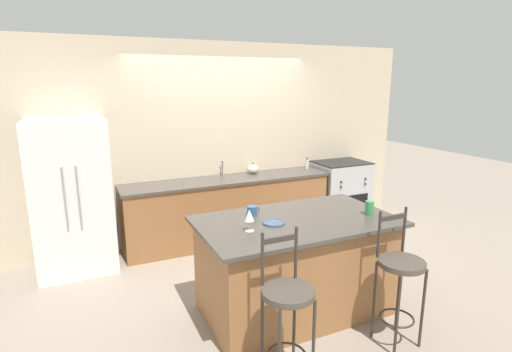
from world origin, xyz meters
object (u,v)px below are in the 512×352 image
object	(u,v)px
oven_range	(340,192)
tumbler_cup	(369,208)
refrigerator	(72,197)
bar_stool_near	(287,307)
soap_bottle	(307,164)
pumpkin_decoration	(253,169)
wine_glass	(249,216)
coffee_mug	(252,211)
dinner_plate	(274,223)
bar_stool_far	(400,276)

from	to	relation	value
oven_range	tumbler_cup	bearing A→B (deg)	-120.27
refrigerator	bar_stool_near	size ratio (longest dim) A/B	1.54
refrigerator	soap_bottle	world-z (taller)	refrigerator
bar_stool_near	pumpkin_decoration	xyz separation A→B (m)	(1.02, 2.87, 0.35)
wine_glass	soap_bottle	size ratio (longest dim) A/B	1.14
coffee_mug	pumpkin_decoration	size ratio (longest dim) A/B	0.74
oven_range	coffee_mug	world-z (taller)	coffee_mug
bar_stool_near	dinner_plate	size ratio (longest dim) A/B	5.71
coffee_mug	wine_glass	bearing A→B (deg)	-117.55
bar_stool_far	tumbler_cup	size ratio (longest dim) A/B	8.50
refrigerator	pumpkin_decoration	distance (m)	2.38
refrigerator	oven_range	world-z (taller)	refrigerator
wine_glass	coffee_mug	bearing A→B (deg)	62.45
oven_range	refrigerator	bearing A→B (deg)	-179.19
bar_stool_far	dinner_plate	size ratio (longest dim) A/B	5.71
bar_stool_far	soap_bottle	distance (m)	2.95
bar_stool_far	coffee_mug	world-z (taller)	bar_stool_far
bar_stool_far	pumpkin_decoration	bearing A→B (deg)	90.97
bar_stool_near	tumbler_cup	distance (m)	1.43
oven_range	tumbler_cup	size ratio (longest dim) A/B	7.16
bar_stool_near	pumpkin_decoration	bearing A→B (deg)	70.36
coffee_mug	bar_stool_far	bearing A→B (deg)	-50.76
oven_range	bar_stool_far	xyz separation A→B (m)	(-1.38, -2.69, 0.13)
tumbler_cup	pumpkin_decoration	xyz separation A→B (m)	(-0.21, 2.24, -0.04)
dinner_plate	tumbler_cup	bearing A→B (deg)	-9.83
oven_range	soap_bottle	world-z (taller)	soap_bottle
bar_stool_far	coffee_mug	xyz separation A→B (m)	(-0.86, 1.05, 0.37)
pumpkin_decoration	oven_range	bearing A→B (deg)	-6.09
oven_range	bar_stool_far	size ratio (longest dim) A/B	0.84
dinner_plate	soap_bottle	distance (m)	2.60
refrigerator	coffee_mug	world-z (taller)	refrigerator
pumpkin_decoration	soap_bottle	xyz separation A→B (m)	(0.88, -0.03, 0.00)
oven_range	bar_stool_near	distance (m)	3.66
bar_stool_near	wine_glass	xyz separation A→B (m)	(0.02, 0.71, 0.46)
wine_glass	coffee_mug	world-z (taller)	wine_glass
coffee_mug	bar_stool_near	bearing A→B (deg)	-101.09
dinner_plate	soap_bottle	size ratio (longest dim) A/B	1.19
coffee_mug	soap_bottle	bearing A→B (deg)	46.06
soap_bottle	tumbler_cup	bearing A→B (deg)	-106.90
dinner_plate	soap_bottle	bearing A→B (deg)	51.74
dinner_plate	soap_bottle	xyz separation A→B (m)	(1.61, 2.04, 0.02)
oven_range	pumpkin_decoration	xyz separation A→B (m)	(-1.43, 0.15, 0.47)
tumbler_cup	refrigerator	bearing A→B (deg)	141.69
bar_stool_near	dinner_plate	xyz separation A→B (m)	(0.29, 0.79, 0.33)
wine_glass	coffee_mug	distance (m)	0.42
wine_glass	dinner_plate	bearing A→B (deg)	15.82
bar_stool_near	bar_stool_far	size ratio (longest dim) A/B	1.00
bar_stool_far	wine_glass	bearing A→B (deg)	146.80
wine_glass	tumbler_cup	size ratio (longest dim) A/B	1.42
refrigerator	coffee_mug	size ratio (longest dim) A/B	14.09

